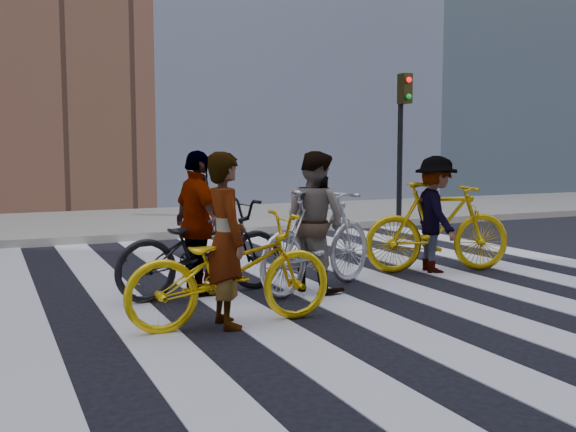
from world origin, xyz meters
TOP-DOWN VIEW (x-y plane):
  - ground at (0.00, 0.00)m, footprint 100.00×100.00m
  - sidewalk_far at (0.00, 7.50)m, footprint 100.00×5.00m
  - zebra_crosswalk at (0.00, 0.00)m, footprint 8.25×10.00m
  - traffic_signal at (4.40, 5.32)m, footprint 0.22×0.42m
  - bike_yellow_left at (-1.96, -1.24)m, footprint 2.08×0.73m
  - bike_silver_mid at (-0.46, -0.15)m, footprint 2.11×1.38m
  - bike_yellow_right at (1.60, 0.25)m, footprint 2.17×1.10m
  - bike_dark_rear at (-1.81, 0.17)m, footprint 2.22×1.08m
  - rider_left at (-2.01, -1.24)m, footprint 0.41×0.62m
  - rider_mid at (-0.51, -0.15)m, footprint 0.92×1.01m
  - rider_right at (1.55, 0.25)m, footprint 0.84×1.16m
  - rider_rear at (-1.86, 0.17)m, footprint 0.57×1.05m

SIDE VIEW (x-z plane):
  - ground at x=0.00m, z-range 0.00..0.00m
  - zebra_crosswalk at x=0.00m, z-range 0.00..0.01m
  - sidewalk_far at x=0.00m, z-range 0.00..0.15m
  - bike_yellow_left at x=-1.96m, z-range 0.00..1.09m
  - bike_dark_rear at x=-1.81m, z-range 0.00..1.12m
  - bike_silver_mid at x=-0.46m, z-range 0.00..1.24m
  - bike_yellow_right at x=1.60m, z-range 0.00..1.25m
  - rider_right at x=1.55m, z-range 0.00..1.61m
  - rider_mid at x=-0.51m, z-range 0.00..1.68m
  - rider_left at x=-2.01m, z-range 0.00..1.69m
  - rider_rear at x=-1.86m, z-range 0.00..1.69m
  - traffic_signal at x=4.40m, z-range 0.62..3.94m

